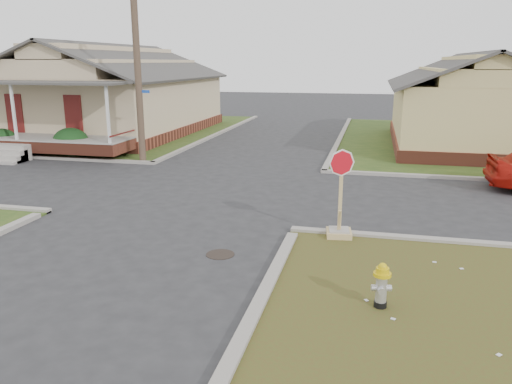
# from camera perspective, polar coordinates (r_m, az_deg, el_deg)

# --- Properties ---
(ground) EXTENTS (120.00, 120.00, 0.00)m
(ground) POSITION_cam_1_polar(r_m,az_deg,el_deg) (12.53, -13.11, -5.29)
(ground) COLOR #28282A
(ground) RESTS_ON ground
(verge_far_left) EXTENTS (19.00, 19.00, 0.05)m
(verge_far_left) POSITION_cam_1_polar(r_m,az_deg,el_deg) (34.17, -19.52, 6.82)
(verge_far_left) COLOR #2A4418
(verge_far_left) RESTS_ON ground
(curbs) EXTENTS (80.00, 40.00, 0.12)m
(curbs) POSITION_cam_1_polar(r_m,az_deg,el_deg) (16.94, -5.69, 0.26)
(curbs) COLOR gray
(curbs) RESTS_ON ground
(manhole) EXTENTS (0.64, 0.64, 0.01)m
(manhole) POSITION_cam_1_polar(r_m,az_deg,el_deg) (11.30, -4.10, -7.12)
(manhole) COLOR black
(manhole) RESTS_ON ground
(corner_house) EXTENTS (10.10, 15.50, 5.30)m
(corner_house) POSITION_cam_1_polar(r_m,az_deg,el_deg) (31.30, -16.47, 10.56)
(corner_house) COLOR brown
(corner_house) RESTS_ON ground
(side_house_yellow) EXTENTS (7.60, 11.60, 4.70)m
(side_house_yellow) POSITION_cam_1_polar(r_m,az_deg,el_deg) (27.47, 23.25, 9.31)
(side_house_yellow) COLOR brown
(side_house_yellow) RESTS_ON ground
(utility_pole) EXTENTS (1.80, 0.28, 9.00)m
(utility_pole) POSITION_cam_1_polar(r_m,az_deg,el_deg) (21.65, -13.50, 15.51)
(utility_pole) COLOR #48362A
(utility_pole) RESTS_ON ground
(fire_hydrant) EXTENTS (0.31, 0.31, 0.82)m
(fire_hydrant) POSITION_cam_1_polar(r_m,az_deg,el_deg) (9.00, 14.17, -10.04)
(fire_hydrant) COLOR black
(fire_hydrant) RESTS_ON ground
(stop_sign) EXTENTS (0.61, 0.60, 2.17)m
(stop_sign) POSITION_cam_1_polar(r_m,az_deg,el_deg) (12.29, 9.52, -2.94)
(stop_sign) COLOR tan
(stop_sign) RESTS_ON ground
(hedge_left) EXTENTS (1.45, 1.19, 1.11)m
(hedge_left) POSITION_cam_1_polar(r_m,az_deg,el_deg) (26.51, -26.99, 5.28)
(hedge_left) COLOR #133615
(hedge_left) RESTS_ON verge_far_left
(hedge_right) EXTENTS (1.57, 1.28, 1.20)m
(hedge_right) POSITION_cam_1_polar(r_m,az_deg,el_deg) (24.32, -20.39, 5.36)
(hedge_right) COLOR #133615
(hedge_right) RESTS_ON verge_far_left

